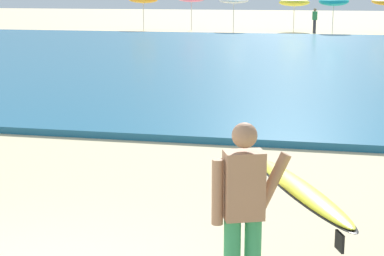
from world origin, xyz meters
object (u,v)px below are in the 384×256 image
at_px(beach_umbrella_2, 234,1).
at_px(beach_umbrella_3, 294,3).
at_px(beach_umbrella_0, 143,0).
at_px(beach_umbrella_4, 334,1).
at_px(surfer_with_board, 268,201).
at_px(beachgoer_near_row_mid, 315,20).

xyz_separation_m(beach_umbrella_2, beach_umbrella_3, (3.77, 2.28, -0.15)).
height_order(beach_umbrella_0, beach_umbrella_4, beach_umbrella_4).
xyz_separation_m(beach_umbrella_0, beach_umbrella_3, (10.01, 1.91, -0.17)).
height_order(beach_umbrella_2, beach_umbrella_3, beach_umbrella_2).
height_order(beach_umbrella_0, beach_umbrella_3, beach_umbrella_0).
bearing_deg(beach_umbrella_4, beach_umbrella_3, 134.29).
height_order(beach_umbrella_2, beach_umbrella_4, beach_umbrella_4).
bearing_deg(beach_umbrella_3, beach_umbrella_0, -169.22).
bearing_deg(surfer_with_board, beachgoer_near_row_mid, 90.99).
xyz_separation_m(surfer_with_board, beach_umbrella_3, (-2.08, 38.78, 0.86)).
distance_m(beach_umbrella_3, beachgoer_near_row_mid, 2.62).
distance_m(surfer_with_board, beach_umbrella_0, 38.82).
xyz_separation_m(beach_umbrella_4, beachgoer_near_row_mid, (-1.14, 0.72, -1.17)).
bearing_deg(beachgoer_near_row_mid, surfer_with_board, -89.01).
bearing_deg(beach_umbrella_0, beach_umbrella_4, -3.37).
bearing_deg(surfer_with_board, beach_umbrella_2, 99.11).
bearing_deg(beach_umbrella_3, beach_umbrella_2, -148.81).
distance_m(beach_umbrella_0, beach_umbrella_3, 10.19).
height_order(surfer_with_board, beach_umbrella_3, beach_umbrella_3).
height_order(beach_umbrella_0, beach_umbrella_2, beach_umbrella_0).
height_order(surfer_with_board, beach_umbrella_4, beach_umbrella_4).
distance_m(surfer_with_board, beachgoer_near_row_mid, 36.87).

